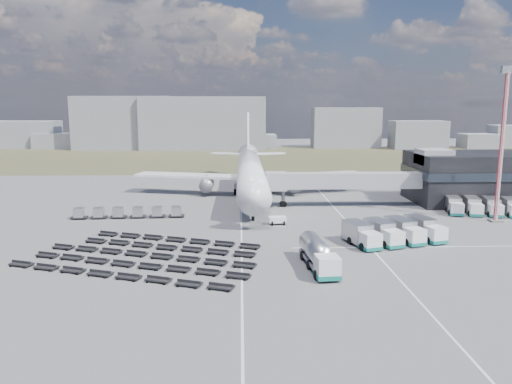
{
  "coord_description": "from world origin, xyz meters",
  "views": [
    {
      "loc": [
        -2.07,
        -74.69,
        19.79
      ],
      "look_at": [
        0.69,
        14.32,
        4.0
      ],
      "focal_mm": 35.0,
      "sensor_mm": 36.0,
      "label": 1
    }
  ],
  "objects": [
    {
      "name": "skyline",
      "position": [
        -20.56,
        148.59,
        8.92
      ],
      "size": [
        314.51,
        22.95,
        23.05
      ],
      "color": "gray",
      "rests_on": "ground"
    },
    {
      "name": "fuel_tanker",
      "position": [
        7.33,
        -16.76,
        1.74
      ],
      "size": [
        3.7,
        10.95,
        3.47
      ],
      "rotation": [
        0.0,
        0.0,
        0.09
      ],
      "color": "white",
      "rests_on": "ground"
    },
    {
      "name": "service_trucks_near",
      "position": [
        20.0,
        -5.54,
        1.6
      ],
      "size": [
        14.74,
        10.76,
        2.94
      ],
      "rotation": [
        0.0,
        0.0,
        0.29
      ],
      "color": "white",
      "rests_on": "ground"
    },
    {
      "name": "service_trucks_far",
      "position": [
        41.77,
        12.48,
        1.47
      ],
      "size": [
        13.36,
        9.18,
        2.71
      ],
      "rotation": [
        0.0,
        0.0,
        -0.21
      ],
      "color": "white",
      "rests_on": "ground"
    },
    {
      "name": "baggage_dollies",
      "position": [
        -14.26,
        -11.81,
        0.34
      ],
      "size": [
        32.44,
        25.63,
        0.68
      ],
      "rotation": [
        0.0,
        0.0,
        -0.33
      ],
      "color": "black",
      "rests_on": "ground"
    },
    {
      "name": "pushback_tug",
      "position": [
        4.0,
        5.91,
        0.66
      ],
      "size": [
        2.98,
        1.87,
        1.33
      ],
      "primitive_type": "cube",
      "rotation": [
        0.0,
        0.0,
        0.1
      ],
      "color": "white",
      "rests_on": "ground"
    },
    {
      "name": "ground",
      "position": [
        0.0,
        0.0,
        0.0
      ],
      "size": [
        420.0,
        420.0,
        0.0
      ],
      "primitive_type": "plane",
      "color": "#565659",
      "rests_on": "ground"
    },
    {
      "name": "catering_truck",
      "position": [
        5.93,
        40.3,
        1.58
      ],
      "size": [
        3.9,
        7.13,
        3.1
      ],
      "rotation": [
        0.0,
        0.0,
        0.18
      ],
      "color": "white",
      "rests_on": "ground"
    },
    {
      "name": "airliner",
      "position": [
        0.0,
        32.38,
        5.29
      ],
      "size": [
        51.59,
        64.53,
        17.62
      ],
      "color": "white",
      "rests_on": "ground"
    },
    {
      "name": "grass_strip",
      "position": [
        0.0,
        110.0,
        0.01
      ],
      "size": [
        420.0,
        90.0,
        0.01
      ],
      "primitive_type": "cube",
      "color": "#443F29",
      "rests_on": "ground"
    },
    {
      "name": "jet_bridge",
      "position": [
        15.9,
        20.42,
        5.05
      ],
      "size": [
        30.3,
        3.8,
        7.05
      ],
      "color": "#939399",
      "rests_on": "ground"
    },
    {
      "name": "uld_row",
      "position": [
        -21.84,
        11.25,
        1.06
      ],
      "size": [
        19.57,
        2.69,
        1.77
      ],
      "rotation": [
        0.0,
        0.0,
        0.05
      ],
      "color": "black",
      "rests_on": "ground"
    },
    {
      "name": "floodlight_mast",
      "position": [
        41.3,
        6.81,
        12.94
      ],
      "size": [
        2.45,
        1.99,
        25.83
      ],
      "rotation": [
        0.0,
        0.0,
        0.14
      ],
      "color": "red",
      "rests_on": "ground"
    },
    {
      "name": "terminal",
      "position": [
        47.77,
        23.96,
        5.25
      ],
      "size": [
        30.4,
        16.4,
        11.0
      ],
      "color": "black",
      "rests_on": "ground"
    },
    {
      "name": "lane_markings",
      "position": [
        9.77,
        3.0,
        0.01
      ],
      "size": [
        47.12,
        110.0,
        0.01
      ],
      "color": "silver",
      "rests_on": "ground"
    }
  ]
}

